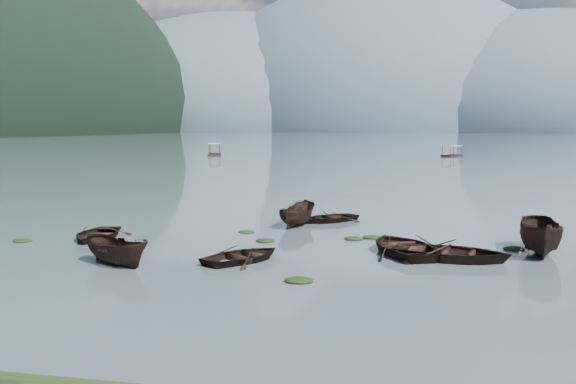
% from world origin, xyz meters
% --- Properties ---
extents(ground_plane, '(2400.00, 2400.00, 0.00)m').
position_xyz_m(ground_plane, '(0.00, 0.00, 0.00)').
color(ground_plane, '#526167').
extents(haze_mtn_a, '(520.00, 520.00, 280.00)m').
position_xyz_m(haze_mtn_a, '(-260.00, 900.00, 0.00)').
color(haze_mtn_a, '#475666').
rests_on(haze_mtn_a, ground).
extents(haze_mtn_b, '(520.00, 520.00, 340.00)m').
position_xyz_m(haze_mtn_b, '(-60.00, 900.00, 0.00)').
color(haze_mtn_b, '#475666').
rests_on(haze_mtn_b, ground).
extents(haze_mtn_c, '(520.00, 520.00, 260.00)m').
position_xyz_m(haze_mtn_c, '(140.00, 900.00, 0.00)').
color(haze_mtn_c, '#475666').
rests_on(haze_mtn_c, ground).
extents(rowboat_0, '(3.44, 4.44, 0.85)m').
position_xyz_m(rowboat_0, '(-8.72, 6.16, 0.00)').
color(rowboat_0, black).
rests_on(rowboat_0, ground).
extents(rowboat_1, '(4.48, 4.85, 0.82)m').
position_xyz_m(rowboat_1, '(0.11, 2.53, 0.00)').
color(rowboat_1, black).
rests_on(rowboat_1, ground).
extents(rowboat_2, '(3.95, 3.08, 1.45)m').
position_xyz_m(rowboat_2, '(-4.72, 0.63, 0.00)').
color(rowboat_2, black).
rests_on(rowboat_2, ground).
extents(rowboat_3, '(5.24, 5.98, 1.03)m').
position_xyz_m(rowboat_3, '(6.69, 5.65, 0.00)').
color(rowboat_3, black).
rests_on(rowboat_3, ground).
extents(rowboat_4, '(5.56, 4.46, 1.02)m').
position_xyz_m(rowboat_4, '(8.74, 4.58, 0.00)').
color(rowboat_4, black).
rests_on(rowboat_4, ground).
extents(rowboat_5, '(2.26, 4.97, 1.86)m').
position_xyz_m(rowboat_5, '(12.70, 6.70, 0.00)').
color(rowboat_5, black).
rests_on(rowboat_5, ground).
extents(rowboat_7, '(4.79, 4.85, 0.82)m').
position_xyz_m(rowboat_7, '(1.93, 14.56, 0.00)').
color(rowboat_7, black).
rests_on(rowboat_7, ground).
extents(rowboat_8, '(2.04, 4.10, 1.52)m').
position_xyz_m(rowboat_8, '(0.40, 12.57, 0.00)').
color(rowboat_8, black).
rests_on(rowboat_8, ground).
extents(weed_clump_0, '(1.06, 0.87, 0.23)m').
position_xyz_m(weed_clump_0, '(-7.06, 5.16, 0.00)').
color(weed_clump_0, black).
rests_on(weed_clump_0, ground).
extents(weed_clump_1, '(0.97, 0.78, 0.21)m').
position_xyz_m(weed_clump_1, '(-0.12, 7.21, 0.00)').
color(weed_clump_1, black).
rests_on(weed_clump_1, ground).
extents(weed_clump_2, '(1.09, 0.87, 0.24)m').
position_xyz_m(weed_clump_2, '(3.13, -0.62, 0.00)').
color(weed_clump_2, black).
rests_on(weed_clump_2, ground).
extents(weed_clump_3, '(0.96, 0.81, 0.21)m').
position_xyz_m(weed_clump_3, '(4.10, 8.68, 0.00)').
color(weed_clump_3, black).
rests_on(weed_clump_3, ground).
extents(weed_clump_4, '(0.99, 0.79, 0.21)m').
position_xyz_m(weed_clump_4, '(11.68, 7.60, 0.00)').
color(weed_clump_4, black).
rests_on(weed_clump_4, ground).
extents(weed_clump_5, '(0.98, 0.79, 0.21)m').
position_xyz_m(weed_clump_5, '(-11.90, 4.63, 0.00)').
color(weed_clump_5, black).
rests_on(weed_clump_5, ground).
extents(weed_clump_6, '(0.90, 0.75, 0.19)m').
position_xyz_m(weed_clump_6, '(-1.79, 9.62, 0.00)').
color(weed_clump_6, black).
rests_on(weed_clump_6, ground).
extents(weed_clump_7, '(1.02, 0.82, 0.22)m').
position_xyz_m(weed_clump_7, '(4.99, 9.23, 0.00)').
color(weed_clump_7, black).
rests_on(weed_clump_7, ground).
extents(pontoon_left, '(4.11, 6.48, 2.31)m').
position_xyz_m(pontoon_left, '(-34.29, 100.47, 0.00)').
color(pontoon_left, black).
rests_on(pontoon_left, ground).
extents(pontoon_centre, '(4.42, 5.54, 1.97)m').
position_xyz_m(pontoon_centre, '(12.54, 104.98, 0.00)').
color(pontoon_centre, black).
rests_on(pontoon_centre, ground).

